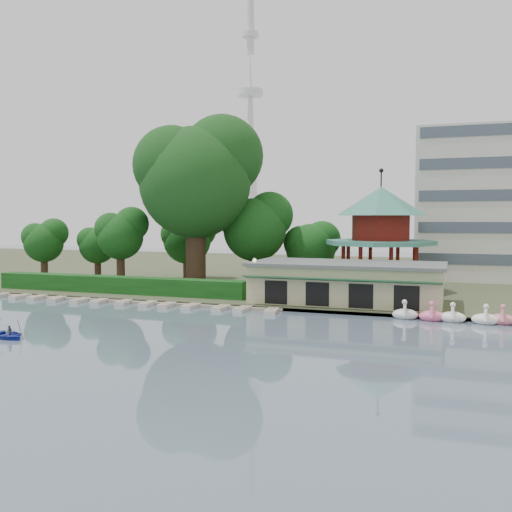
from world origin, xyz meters
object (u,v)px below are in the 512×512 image
at_px(dock, 125,301).
at_px(boathouse, 347,282).
at_px(pavilion, 380,228).
at_px(big_tree, 197,174).
at_px(rowboat_with_passengers, 8,332).

bearing_deg(dock, boathouse, 12.24).
bearing_deg(dock, pavilion, 31.66).
height_order(boathouse, big_tree, big_tree).
relative_size(dock, pavilion, 2.52).
bearing_deg(big_tree, boathouse, -18.34).
distance_m(dock, boathouse, 22.62).
height_order(dock, rowboat_with_passengers, rowboat_with_passengers).
height_order(pavilion, big_tree, big_tree).
bearing_deg(pavilion, rowboat_with_passengers, -124.55).
xyz_separation_m(dock, boathouse, (22.00, 4.77, 2.25)).
xyz_separation_m(big_tree, rowboat_with_passengers, (-1.67, -28.88, -13.31)).
height_order(boathouse, rowboat_with_passengers, boathouse).
bearing_deg(boathouse, rowboat_with_passengers, -132.14).
distance_m(boathouse, rowboat_with_passengers, 30.60).
relative_size(pavilion, rowboat_with_passengers, 2.53).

